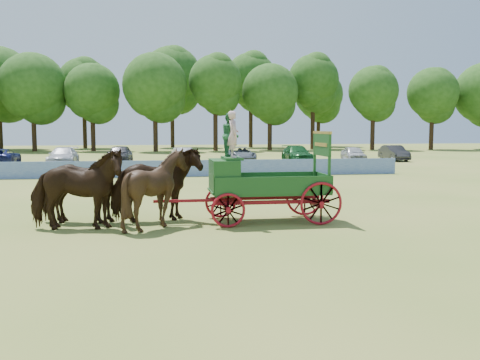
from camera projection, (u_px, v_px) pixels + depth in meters
name	position (u px, v px, depth m)	size (l,w,h in m)	color
ground	(286.00, 228.00, 16.54)	(160.00, 160.00, 0.00)	olive
horse_lead_left	(76.00, 190.00, 16.20)	(1.33, 2.92, 2.47)	#321E0E
horse_lead_right	(81.00, 186.00, 17.28)	(1.33, 2.92, 2.47)	#321E0E
horse_wheel_left	(156.00, 188.00, 16.57)	(1.99, 2.24, 2.47)	#321E0E
horse_wheel_right	(156.00, 185.00, 17.66)	(1.33, 2.92, 2.47)	#321E0E
farm_dray	(248.00, 175.00, 17.57)	(6.00, 2.00, 3.64)	#AA1122
sponsor_banner	(203.00, 168.00, 34.03)	(26.00, 0.08, 1.05)	#1B3D96
parked_cars	(153.00, 155.00, 45.55)	(45.93, 6.73, 1.64)	silver
treeline	(132.00, 85.00, 73.42)	(94.98, 22.97, 15.54)	#382314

